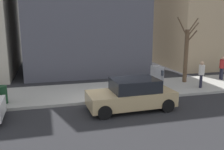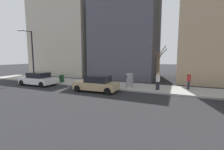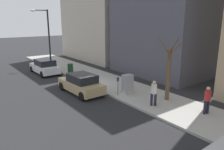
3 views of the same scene
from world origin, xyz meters
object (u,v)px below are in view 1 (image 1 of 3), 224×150
(utility_box, at_px, (157,78))
(bare_tree, at_px, (186,54))
(pedestrian_near_meter, at_px, (222,67))
(parking_meter, at_px, (162,79))
(trash_bin, at_px, (2,95))
(parked_car_tan, at_px, (132,95))
(pedestrian_midblock, at_px, (201,73))

(utility_box, distance_m, bare_tree, 3.24)
(bare_tree, relative_size, pedestrian_near_meter, 2.62)
(parking_meter, relative_size, utility_box, 0.94)
(utility_box, relative_size, trash_bin, 1.59)
(trash_bin, height_order, pedestrian_near_meter, pedestrian_near_meter)
(bare_tree, relative_size, trash_bin, 4.84)
(parking_meter, relative_size, pedestrian_near_meter, 0.81)
(parking_meter, distance_m, utility_box, 0.86)
(parking_meter, xyz_separation_m, trash_bin, (0.45, 8.63, -0.38))
(parked_car_tan, xyz_separation_m, pedestrian_midblock, (2.26, -5.38, 0.35))
(pedestrian_near_meter, bearing_deg, parked_car_tan, -51.44)
(parked_car_tan, relative_size, pedestrian_near_meter, 2.57)
(parking_meter, height_order, bare_tree, bare_tree)
(trash_bin, xyz_separation_m, pedestrian_near_meter, (1.67, -14.31, 0.49))
(bare_tree, bearing_deg, parking_meter, 127.66)
(utility_box, height_order, trash_bin, utility_box)
(parked_car_tan, height_order, utility_box, utility_box)
(parking_meter, bearing_deg, parked_car_tan, 124.84)
(utility_box, height_order, bare_tree, bare_tree)
(parked_car_tan, relative_size, pedestrian_midblock, 2.57)
(utility_box, xyz_separation_m, pedestrian_near_meter, (1.27, -5.61, 0.24))
(utility_box, bearing_deg, parked_car_tan, 135.37)
(bare_tree, xyz_separation_m, pedestrian_midblock, (-1.56, -0.19, -1.02))
(parked_car_tan, bearing_deg, trash_bin, 68.86)
(bare_tree, height_order, pedestrian_midblock, bare_tree)
(utility_box, height_order, pedestrian_near_meter, pedestrian_near_meter)
(pedestrian_near_meter, distance_m, pedestrian_midblock, 3.13)
(bare_tree, height_order, pedestrian_near_meter, bare_tree)
(parking_meter, distance_m, trash_bin, 8.65)
(parked_car_tan, bearing_deg, parking_meter, -57.29)
(parked_car_tan, bearing_deg, utility_box, -46.77)
(pedestrian_near_meter, height_order, pedestrian_midblock, same)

